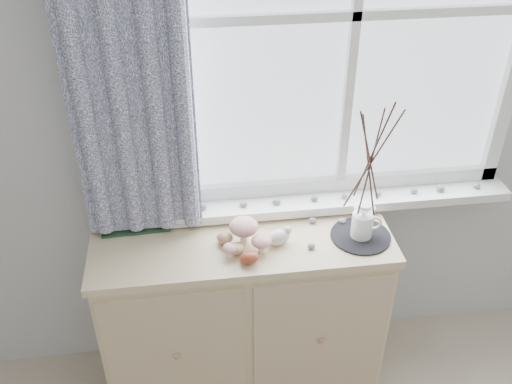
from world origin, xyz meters
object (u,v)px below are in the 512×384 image
sideboard (243,314)px  botanical_book (133,211)px  toadstool_cluster (246,233)px  twig_pitcher (371,157)px

sideboard → botanical_book: bearing=167.0°
sideboard → botanical_book: 0.69m
sideboard → toadstool_cluster: size_ratio=6.32×
twig_pitcher → toadstool_cluster: bearing=-165.9°
botanical_book → twig_pitcher: bearing=-12.1°
botanical_book → twig_pitcher: twig_pitcher is taller
toadstool_cluster → botanical_book: bearing=161.9°
toadstool_cluster → twig_pitcher: size_ratio=0.30×
toadstool_cluster → twig_pitcher: 0.55m
sideboard → botanical_book: (-0.42, 0.10, 0.53)m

